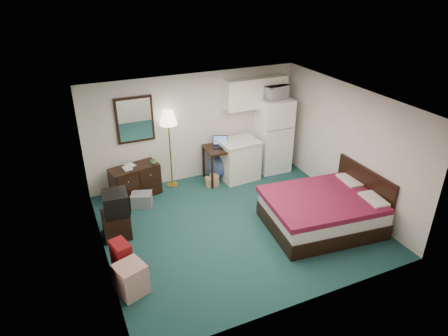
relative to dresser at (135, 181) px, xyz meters
name	(u,v)px	position (x,y,z in m)	size (l,w,h in m)	color
floor	(236,224)	(1.54, -1.92, -0.35)	(5.00, 4.50, 0.01)	#163031
ceiling	(239,102)	(1.54, -1.92, 2.15)	(5.00, 4.50, 0.01)	beige
walls	(237,168)	(1.54, -1.92, 0.90)	(5.01, 4.51, 2.50)	beige
mirror	(135,120)	(0.19, 0.30, 1.30)	(0.80, 0.06, 1.00)	white
upper_cabinets	(255,92)	(2.99, 0.15, 1.60)	(1.50, 0.35, 0.70)	white
headboard	(364,191)	(4.00, -2.63, 0.20)	(0.06, 1.56, 1.00)	black
dresser	(135,181)	(0.00, 0.00, 0.00)	(1.04, 0.47, 0.71)	black
floor_lamp	(170,150)	(0.87, 0.13, 0.55)	(0.39, 0.39, 1.81)	gold
desk	(220,164)	(1.97, -0.10, 0.07)	(0.67, 0.67, 0.84)	black
exercise_ball	(220,166)	(2.03, 0.03, -0.06)	(0.59, 0.59, 0.59)	navy
kitchen_counter	(239,160)	(2.43, -0.18, 0.11)	(0.85, 0.65, 0.93)	white
fridge	(273,135)	(3.40, -0.04, 0.55)	(0.75, 0.75, 1.81)	white
bed	(322,212)	(3.01, -2.63, -0.03)	(2.05, 1.60, 0.66)	#58061F
tv_stand	(116,224)	(-0.67, -1.32, -0.11)	(0.48, 0.53, 0.48)	black
suitcase	(122,258)	(-0.78, -2.42, -0.05)	(0.24, 0.38, 0.62)	maroon
retail_box	(131,279)	(-0.74, -2.90, -0.09)	(0.42, 0.42, 0.52)	silver
file_bin	(142,200)	(0.01, -0.47, -0.21)	(0.42, 0.32, 0.30)	gray
cardboard_box_a	(211,182)	(1.67, -0.27, -0.25)	(0.24, 0.20, 0.20)	olive
cardboard_box_b	(214,180)	(1.78, -0.23, -0.24)	(0.20, 0.23, 0.23)	olive
laptop	(221,142)	(2.00, -0.08, 0.61)	(0.34, 0.28, 0.23)	black
crt_tv	(116,203)	(-0.63, -1.31, 0.34)	(0.46, 0.50, 0.43)	black
microwave	(275,90)	(3.39, -0.04, 1.65)	(0.57, 0.31, 0.39)	white
book_a	(123,165)	(-0.23, -0.05, 0.48)	(0.18, 0.02, 0.24)	olive
book_b	(126,162)	(-0.15, 0.05, 0.47)	(0.18, 0.02, 0.24)	olive
mug	(153,161)	(0.42, -0.05, 0.42)	(0.12, 0.10, 0.12)	#558845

